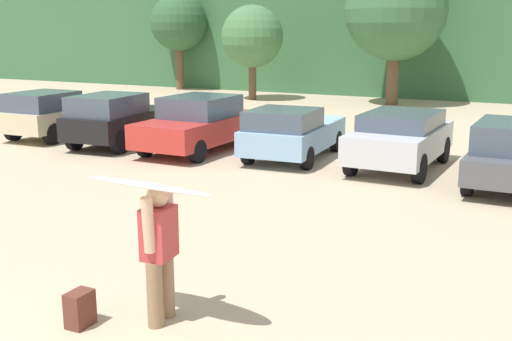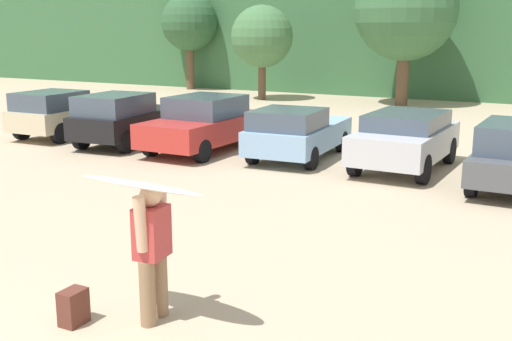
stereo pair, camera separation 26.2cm
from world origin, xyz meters
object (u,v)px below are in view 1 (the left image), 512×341
(surfboard_white, at_px, (148,186))
(parked_car_champagne, at_px, (56,113))
(person_adult, at_px, (159,246))
(parked_car_silver, at_px, (401,138))
(parked_car_black, at_px, (117,118))
(backpack_dropped, at_px, (80,309))
(parked_car_red, at_px, (199,123))
(parked_car_sky_blue, at_px, (292,132))

(surfboard_white, bearing_deg, parked_car_champagne, -37.55)
(person_adult, relative_size, surfboard_white, 0.92)
(parked_car_silver, relative_size, person_adult, 2.31)
(person_adult, bearing_deg, parked_car_black, -55.12)
(backpack_dropped, bearing_deg, parked_car_silver, 82.88)
(parked_car_black, relative_size, parked_car_red, 0.90)
(parked_car_silver, bearing_deg, person_adult, 178.76)
(parked_car_sky_blue, relative_size, parked_car_silver, 1.01)
(parked_car_silver, bearing_deg, parked_car_black, 96.00)
(parked_car_silver, distance_m, backpack_dropped, 10.72)
(parked_car_champagne, bearing_deg, parked_car_black, -97.85)
(parked_car_champagne, distance_m, parked_car_red, 5.52)
(parked_car_red, bearing_deg, backpack_dropped, -155.24)
(person_adult, relative_size, backpack_dropped, 3.92)
(parked_car_black, distance_m, parked_car_red, 2.73)
(parked_car_champagne, height_order, surfboard_white, surfboard_white)
(parked_car_black, bearing_deg, surfboard_white, -144.28)
(parked_car_sky_blue, xyz_separation_m, parked_car_silver, (3.02, 0.10, 0.06))
(parked_car_red, relative_size, parked_car_silver, 1.10)
(parked_car_sky_blue, bearing_deg, surfboard_white, -169.38)
(parked_car_black, xyz_separation_m, person_adult, (8.14, -9.40, 0.14))
(parked_car_champagne, relative_size, surfboard_white, 2.12)
(person_adult, height_order, backpack_dropped, person_adult)
(backpack_dropped, bearing_deg, parked_car_champagne, 134.61)
(parked_car_red, relative_size, parked_car_sky_blue, 1.09)
(parked_car_champagne, relative_size, backpack_dropped, 9.06)
(parked_car_sky_blue, bearing_deg, parked_car_red, 89.20)
(parked_car_champagne, bearing_deg, person_adult, -132.93)
(parked_car_champagne, relative_size, parked_car_black, 1.01)
(parked_car_champagne, bearing_deg, parked_car_sky_blue, -89.74)
(parked_car_sky_blue, bearing_deg, parked_car_black, 92.47)
(parked_car_champagne, xyz_separation_m, parked_car_silver, (11.47, 0.34, 0.01))
(parked_car_red, bearing_deg, parked_car_black, 99.99)
(parked_car_champagne, bearing_deg, parked_car_silver, -89.66)
(parked_car_sky_blue, relative_size, backpack_dropped, 9.19)
(parked_car_red, relative_size, backpack_dropped, 9.97)
(parked_car_champagne, xyz_separation_m, surfboard_white, (10.94, -9.87, 0.98))
(parked_car_red, bearing_deg, person_adult, -150.24)
(parked_car_red, distance_m, backpack_dropped, 11.39)
(parked_car_sky_blue, bearing_deg, person_adult, -169.04)
(backpack_dropped, bearing_deg, person_adult, 34.09)
(parked_car_black, height_order, backpack_dropped, parked_car_black)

